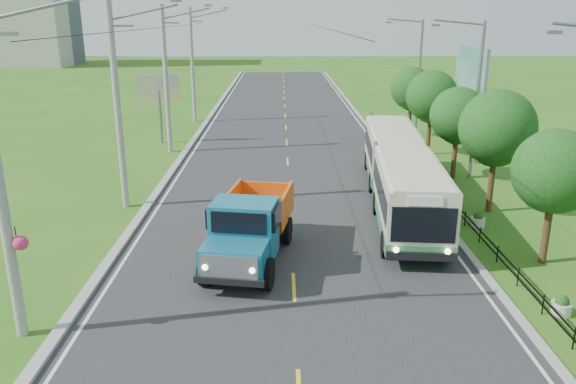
{
  "coord_description": "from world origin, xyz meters",
  "views": [
    {
      "loc": [
        -0.44,
        -18.05,
        9.23
      ],
      "look_at": [
        -0.14,
        5.29,
        1.9
      ],
      "focal_mm": 35.0,
      "sensor_mm": 36.0,
      "label": 1
    }
  ],
  "objects_px": {
    "planter_far": "(404,144)",
    "bus": "(400,169)",
    "billboard_left": "(159,92)",
    "dump_truck": "(250,224)",
    "tree_third": "(497,131)",
    "planter_front": "(561,306)",
    "planter_near": "(478,220)",
    "streetlight_far": "(417,72)",
    "pole_far": "(193,65)",
    "tree_second": "(554,175)",
    "tree_back": "(412,91)",
    "pole_mid": "(167,79)",
    "tree_fifth": "(432,99)",
    "pole_near": "(118,106)",
    "tree_fourth": "(458,118)",
    "pole_nearest": "(0,178)",
    "billboard_right": "(470,77)",
    "streetlight_mid": "(475,95)",
    "planter_mid": "(433,173)"
  },
  "relations": [
    {
      "from": "tree_third",
      "to": "planter_far",
      "type": "height_order",
      "value": "tree_third"
    },
    {
      "from": "planter_near",
      "to": "billboard_left",
      "type": "relative_size",
      "value": 0.13
    },
    {
      "from": "billboard_left",
      "to": "bus",
      "type": "relative_size",
      "value": 0.32
    },
    {
      "from": "tree_fourth",
      "to": "tree_back",
      "type": "bearing_deg",
      "value": 90.0
    },
    {
      "from": "planter_front",
      "to": "billboard_left",
      "type": "relative_size",
      "value": 0.13
    },
    {
      "from": "planter_front",
      "to": "planter_mid",
      "type": "bearing_deg",
      "value": 90.0
    },
    {
      "from": "planter_mid",
      "to": "bus",
      "type": "relative_size",
      "value": 0.04
    },
    {
      "from": "pole_near",
      "to": "billboard_right",
      "type": "relative_size",
      "value": 1.37
    },
    {
      "from": "pole_mid",
      "to": "tree_second",
      "type": "distance_m",
      "value": 26.2
    },
    {
      "from": "planter_far",
      "to": "tree_third",
      "type": "bearing_deg",
      "value": -84.82
    },
    {
      "from": "planter_far",
      "to": "pole_near",
      "type": "bearing_deg",
      "value": -142.37
    },
    {
      "from": "tree_third",
      "to": "tree_fourth",
      "type": "xyz_separation_m",
      "value": [
        -0.0,
        6.0,
        -0.4
      ]
    },
    {
      "from": "billboard_left",
      "to": "pole_near",
      "type": "bearing_deg",
      "value": -85.28
    },
    {
      "from": "pole_far",
      "to": "tree_fifth",
      "type": "bearing_deg",
      "value": -35.36
    },
    {
      "from": "tree_second",
      "to": "tree_back",
      "type": "height_order",
      "value": "tree_back"
    },
    {
      "from": "pole_nearest",
      "to": "tree_fourth",
      "type": "distance_m",
      "value": 24.96
    },
    {
      "from": "planter_far",
      "to": "bus",
      "type": "relative_size",
      "value": 0.04
    },
    {
      "from": "pole_nearest",
      "to": "planter_front",
      "type": "distance_m",
      "value": 17.5
    },
    {
      "from": "pole_nearest",
      "to": "tree_third",
      "type": "xyz_separation_m",
      "value": [
        18.1,
        11.14,
        -0.95
      ]
    },
    {
      "from": "bus",
      "to": "streetlight_far",
      "type": "bearing_deg",
      "value": 80.31
    },
    {
      "from": "dump_truck",
      "to": "planter_near",
      "type": "bearing_deg",
      "value": 29.53
    },
    {
      "from": "billboard_left",
      "to": "dump_truck",
      "type": "height_order",
      "value": "billboard_left"
    },
    {
      "from": "planter_front",
      "to": "planter_near",
      "type": "height_order",
      "value": "same"
    },
    {
      "from": "tree_third",
      "to": "planter_front",
      "type": "distance_m",
      "value": 10.87
    },
    {
      "from": "tree_second",
      "to": "planter_far",
      "type": "height_order",
      "value": "tree_second"
    },
    {
      "from": "pole_mid",
      "to": "planter_mid",
      "type": "relative_size",
      "value": 14.93
    },
    {
      "from": "pole_near",
      "to": "pole_far",
      "type": "bearing_deg",
      "value": 90.0
    },
    {
      "from": "planter_mid",
      "to": "billboard_right",
      "type": "xyz_separation_m",
      "value": [
        3.7,
        6.0,
        5.06
      ]
    },
    {
      "from": "streetlight_mid",
      "to": "pole_nearest",
      "type": "bearing_deg",
      "value": -138.0
    },
    {
      "from": "pole_mid",
      "to": "streetlight_mid",
      "type": "bearing_deg",
      "value": -20.32
    },
    {
      "from": "planter_front",
      "to": "planter_far",
      "type": "distance_m",
      "value": 24.0
    },
    {
      "from": "tree_fifth",
      "to": "planter_far",
      "type": "distance_m",
      "value": 4.21
    },
    {
      "from": "tree_third",
      "to": "streetlight_mid",
      "type": "distance_m",
      "value": 5.98
    },
    {
      "from": "planter_near",
      "to": "planter_far",
      "type": "bearing_deg",
      "value": 90.0
    },
    {
      "from": "pole_far",
      "to": "tree_fifth",
      "type": "distance_m",
      "value": 22.25
    },
    {
      "from": "tree_fourth",
      "to": "tree_back",
      "type": "distance_m",
      "value": 12.0
    },
    {
      "from": "pole_far",
      "to": "bus",
      "type": "relative_size",
      "value": 0.61
    },
    {
      "from": "tree_fifth",
      "to": "planter_near",
      "type": "height_order",
      "value": "tree_fifth"
    },
    {
      "from": "pole_mid",
      "to": "tree_fifth",
      "type": "relative_size",
      "value": 1.72
    },
    {
      "from": "pole_mid",
      "to": "streetlight_far",
      "type": "relative_size",
      "value": 1.1
    },
    {
      "from": "bus",
      "to": "billboard_left",
      "type": "bearing_deg",
      "value": 140.64
    },
    {
      "from": "billboard_left",
      "to": "streetlight_mid",
      "type": "bearing_deg",
      "value": -26.4
    },
    {
      "from": "pole_nearest",
      "to": "billboard_right",
      "type": "relative_size",
      "value": 1.37
    },
    {
      "from": "tree_second",
      "to": "billboard_left",
      "type": "height_order",
      "value": "tree_second"
    },
    {
      "from": "pole_mid",
      "to": "billboard_right",
      "type": "height_order",
      "value": "pole_mid"
    },
    {
      "from": "streetlight_far",
      "to": "planter_far",
      "type": "xyz_separation_m",
      "value": [
        -2.04,
        -6.0,
        -4.62
      ]
    },
    {
      "from": "streetlight_far",
      "to": "pole_far",
      "type": "bearing_deg",
      "value": 165.19
    },
    {
      "from": "tree_third",
      "to": "dump_truck",
      "type": "distance_m",
      "value": 13.13
    },
    {
      "from": "pole_mid",
      "to": "dump_truck",
      "type": "height_order",
      "value": "pole_mid"
    },
    {
      "from": "planter_near",
      "to": "billboard_left",
      "type": "xyz_separation_m",
      "value": [
        -18.1,
        18.0,
        3.58
      ]
    }
  ]
}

